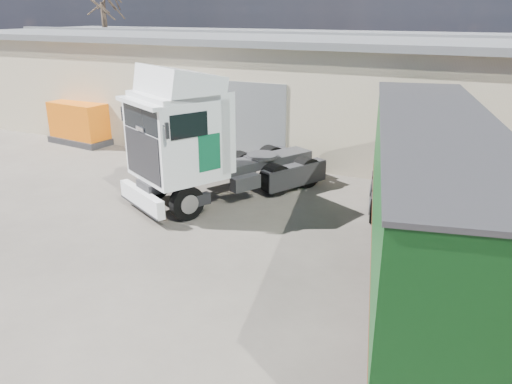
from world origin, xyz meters
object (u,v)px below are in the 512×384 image
at_px(orange_skip, 84,125).
at_px(panel_van, 181,136).
at_px(tractor_unit, 201,146).
at_px(box_trailer, 431,185).

bearing_deg(orange_skip, panel_van, 4.98).
distance_m(tractor_unit, panel_van, 6.04).
height_order(tractor_unit, panel_van, tractor_unit).
relative_size(tractor_unit, box_trailer, 0.59).
relative_size(panel_van, orange_skip, 1.36).
bearing_deg(panel_van, box_trailer, -41.76).
xyz_separation_m(panel_van, orange_skip, (-6.05, 0.19, -0.05)).
height_order(tractor_unit, box_trailer, tractor_unit).
distance_m(panel_van, orange_skip, 6.05).
distance_m(tractor_unit, box_trailer, 8.28).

